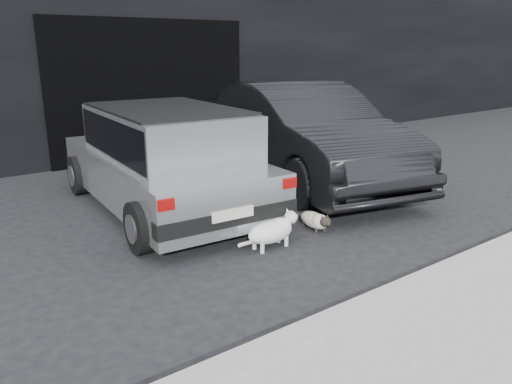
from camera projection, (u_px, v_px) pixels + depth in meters
ground at (223, 222)px, 6.23m from camera, size 80.00×80.00×0.00m
building_facade at (108, 27)px, 10.71m from camera, size 34.00×4.00×5.00m
garage_opening at (152, 90)px, 9.50m from camera, size 4.00×0.10×2.60m
curb at (459, 268)px, 4.78m from camera, size 18.00×0.25×0.12m
silver_hatchback at (165, 154)px, 6.50m from camera, size 2.05×3.83×1.37m
second_car at (302, 133)px, 7.97m from camera, size 2.69×4.97×1.55m
cat_siamese at (316, 220)px, 5.94m from camera, size 0.31×0.70×0.24m
cat_white at (273, 230)px, 5.40m from camera, size 0.84×0.29×0.39m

